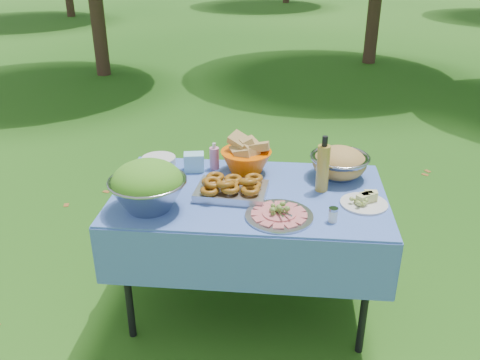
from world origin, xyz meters
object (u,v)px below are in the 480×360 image
Objects in this scene: picnic_table at (249,252)px; charcuterie_platter at (279,210)px; plate_stack at (159,161)px; salad_bowl at (148,186)px; oil_bottle at (323,164)px; pasta_bowl_steel at (339,162)px; bread_bowl at (246,156)px.

charcuterie_platter is (0.17, -0.25, 0.42)m from picnic_table.
plate_stack is 0.60× the size of charcuterie_platter.
oil_bottle reaches higher than salad_bowl.
plate_stack is at bearing 165.37° from oil_bottle.
plate_stack is 0.94m from charcuterie_platter.
pasta_bowl_steel is (1.07, -0.07, 0.06)m from plate_stack.
salad_bowl is at bearing -154.13° from pasta_bowl_steel.
oil_bottle is (0.88, 0.29, 0.03)m from salad_bowl.
bread_bowl is 0.48m from oil_bottle.
plate_stack reaches higher than picnic_table.
plate_stack is at bearing 98.66° from salad_bowl.
picnic_table is 4.32× the size of charcuterie_platter.
plate_stack is 0.65× the size of oil_bottle.
pasta_bowl_steel is at bearing -2.00° from bread_bowl.
bread_bowl is 0.57m from charcuterie_platter.
pasta_bowl_steel is at bearing -3.49° from plate_stack.
picnic_table is at bearing -152.87° from pasta_bowl_steel.
oil_bottle reaches higher than charcuterie_platter.
salad_bowl is at bearing -155.42° from picnic_table.
plate_stack is 1.00m from oil_bottle.
salad_bowl is 0.67m from bread_bowl.
oil_bottle is (0.96, -0.25, 0.13)m from plate_stack.
oil_bottle is at bearing 55.19° from charcuterie_platter.
bread_bowl is 0.88× the size of charcuterie_platter.
bread_bowl is at bearing 98.62° from picnic_table.
pasta_bowl_steel is at bearing 60.24° from oil_bottle.
pasta_bowl_steel reaches higher than plate_stack.
oil_bottle is at bearing 18.37° from salad_bowl.
picnic_table is 0.77m from plate_stack.
salad_bowl reaches higher than bread_bowl.
oil_bottle is at bearing -14.63° from plate_stack.
plate_stack is (-0.58, 0.32, 0.41)m from picnic_table.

